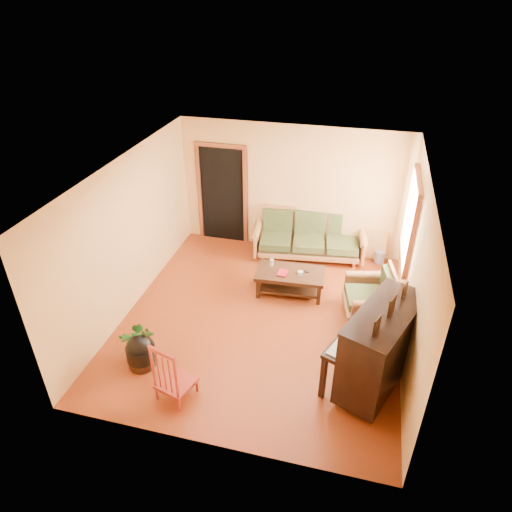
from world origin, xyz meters
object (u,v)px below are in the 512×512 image
(piano, at_px, (379,350))
(red_chair, at_px, (175,370))
(coffee_table, at_px, (290,282))
(footstool, at_px, (141,354))
(armchair, at_px, (368,293))
(potted_plant, at_px, (140,340))
(sofa, at_px, (309,236))
(ceramic_crock, at_px, (380,257))

(piano, xyz_separation_m, red_chair, (-2.60, -0.87, -0.17))
(coffee_table, bearing_deg, footstool, -127.14)
(armchair, relative_size, potted_plant, 1.49)
(armchair, bearing_deg, sofa, 115.46)
(sofa, bearing_deg, footstool, -124.92)
(piano, relative_size, footstool, 3.46)
(coffee_table, distance_m, armchair, 1.43)
(red_chair, bearing_deg, armchair, 61.44)
(armchair, height_order, ceramic_crock, armchair)
(sofa, bearing_deg, armchair, -60.04)
(red_chair, bearing_deg, sofa, 90.09)
(coffee_table, xyz_separation_m, armchair, (1.37, -0.31, 0.22))
(coffee_table, distance_m, piano, 2.47)
(footstool, bearing_deg, potted_plant, 119.76)
(red_chair, distance_m, potted_plant, 1.04)
(ceramic_crock, bearing_deg, red_chair, -121.91)
(sofa, xyz_separation_m, ceramic_crock, (1.42, 0.12, -0.34))
(red_chair, xyz_separation_m, ceramic_crock, (2.60, 4.18, -0.35))
(sofa, height_order, ceramic_crock, sofa)
(coffee_table, xyz_separation_m, piano, (1.56, -1.87, 0.43))
(armchair, bearing_deg, red_chair, -146.71)
(armchair, xyz_separation_m, footstool, (-3.14, -2.02, -0.24))
(sofa, relative_size, red_chair, 2.29)
(coffee_table, height_order, ceramic_crock, coffee_table)
(ceramic_crock, height_order, potted_plant, potted_plant)
(footstool, bearing_deg, sofa, 62.44)
(ceramic_crock, bearing_deg, footstool, -131.43)
(footstool, distance_m, potted_plant, 0.24)
(red_chair, height_order, ceramic_crock, red_chair)
(footstool, height_order, red_chair, red_chair)
(sofa, xyz_separation_m, potted_plant, (-2.01, -3.45, -0.17))
(coffee_table, relative_size, potted_plant, 2.04)
(coffee_table, relative_size, piano, 0.83)
(piano, bearing_deg, potted_plant, -153.39)
(red_chair, xyz_separation_m, potted_plant, (-0.83, 0.60, -0.18))
(sofa, height_order, red_chair, red_chair)
(piano, bearing_deg, footstool, -149.97)
(coffee_table, bearing_deg, potted_plant, -131.25)
(coffee_table, height_order, red_chair, red_chair)
(armchair, xyz_separation_m, ceramic_crock, (0.19, 1.75, -0.31))
(coffee_table, height_order, potted_plant, potted_plant)
(sofa, distance_m, coffee_table, 1.34)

